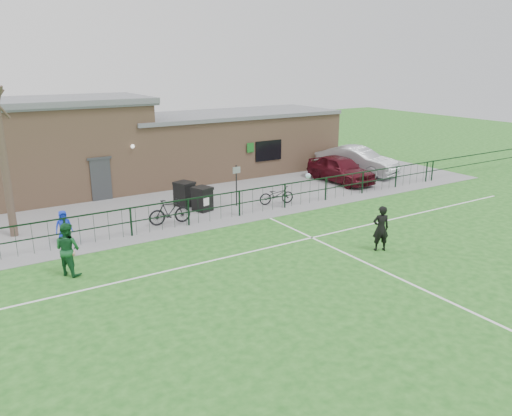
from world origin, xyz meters
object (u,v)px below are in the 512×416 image
bare_tree (4,163)px  bicycle_d (170,212)px  car_maroon (341,169)px  wheelie_bin_right (184,195)px  bicycle_e (276,195)px  wheelie_bin_left (202,200)px  sign_post (236,186)px  outfield_player (68,249)px  spectator_child (64,227)px  car_silver (357,161)px  ball_ground (72,253)px

bare_tree → bicycle_d: 6.66m
car_maroon → wheelie_bin_right: bearing=177.3°
wheelie_bin_right → bicycle_e: size_ratio=0.63×
wheelie_bin_right → bicycle_d: size_ratio=0.60×
wheelie_bin_left → car_maroon: 9.35m
wheelie_bin_left → bicycle_e: wheelie_bin_left is taller
bare_tree → bicycle_e: bearing=-8.8°
sign_post → bicycle_d: (-3.82, -0.92, -0.45)m
wheelie_bin_right → outfield_player: outfield_player is taller
sign_post → car_maroon: size_ratio=0.45×
sign_post → bicycle_e: 2.03m
spectator_child → bicycle_d: bearing=1.0°
wheelie_bin_right → car_silver: 11.90m
car_silver → outfield_player: outfield_player is taller
sign_post → car_silver: 9.97m
bare_tree → car_maroon: bearing=0.3°
outfield_player → ball_ground: outfield_player is taller
bare_tree → outfield_player: (1.06, -5.04, -2.11)m
wheelie_bin_left → bare_tree: bearing=157.0°
spectator_child → ball_ground: spectator_child is taller
wheelie_bin_left → ball_ground: bearing=-175.2°
bicycle_e → car_silver: bearing=-57.1°
wheelie_bin_left → sign_post: bearing=-21.5°
car_maroon → outfield_player: 17.00m
wheelie_bin_right → sign_post: bearing=-53.4°
bare_tree → car_silver: size_ratio=1.18×
wheelie_bin_left → bicycle_e: (3.55, -0.92, -0.06)m
bicycle_e → outfield_player: bearing=120.1°
outfield_player → bare_tree: bearing=-22.3°
sign_post → ball_ground: bearing=-163.6°
sign_post → ball_ground: sign_post is taller
wheelie_bin_right → car_maroon: bearing=-22.7°
wheelie_bin_left → wheelie_bin_right: 1.25m
sign_post → car_maroon: (7.55, 1.11, -0.24)m
car_silver → wheelie_bin_right: bearing=166.1°
ball_ground → spectator_child: bearing=86.7°
sign_post → wheelie_bin_left: bearing=175.3°
spectator_child → outfield_player: 3.18m
bare_tree → bicycle_d: bare_tree is taller
bicycle_d → car_silver: bearing=-70.9°
car_silver → ball_ground: size_ratio=21.23×
wheelie_bin_right → ball_ground: wheelie_bin_right is taller
wheelie_bin_left → ball_ground: wheelie_bin_left is taller
bicycle_e → outfield_player: size_ratio=0.98×
bicycle_d → bare_tree: bearing=78.2°
spectator_child → wheelie_bin_left: bearing=10.5°
wheelie_bin_left → bicycle_d: size_ratio=0.57×
bicycle_e → outfield_player: outfield_player is taller
wheelie_bin_left → spectator_child: spectator_child is taller
ball_ground → wheelie_bin_right: bearing=31.6°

